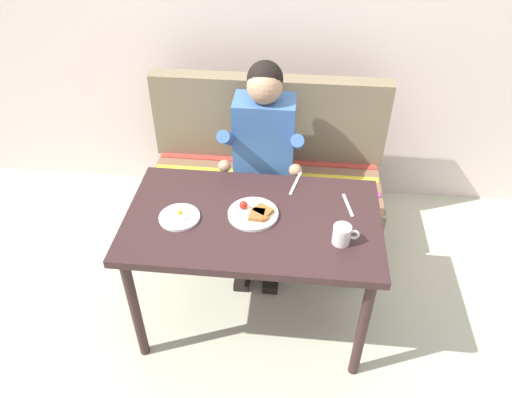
% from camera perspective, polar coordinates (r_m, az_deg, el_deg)
% --- Properties ---
extents(ground_plane, '(8.00, 8.00, 0.00)m').
position_cam_1_polar(ground_plane, '(2.80, -0.32, -13.50)').
color(ground_plane, beige).
extents(back_wall, '(4.40, 0.10, 2.60)m').
position_cam_1_polar(back_wall, '(3.12, 2.27, 21.67)').
color(back_wall, beige).
rests_on(back_wall, ground).
extents(table, '(1.20, 0.70, 0.73)m').
position_cam_1_polar(table, '(2.32, -0.38, -3.70)').
color(table, '#342021').
rests_on(table, ground).
extents(couch, '(1.44, 0.56, 1.00)m').
position_cam_1_polar(couch, '(3.11, 1.16, 1.47)').
color(couch, '#78694F').
rests_on(couch, ground).
extents(person, '(0.45, 0.61, 1.21)m').
position_cam_1_polar(person, '(2.73, 0.83, 6.11)').
color(person, '#3E68A4').
rests_on(person, ground).
extents(plate_breakfast, '(0.24, 0.24, 0.05)m').
position_cam_1_polar(plate_breakfast, '(2.27, -0.13, -1.71)').
color(plate_breakfast, white).
rests_on(plate_breakfast, table).
extents(plate_eggs, '(0.19, 0.19, 0.04)m').
position_cam_1_polar(plate_eggs, '(2.29, -9.00, -2.09)').
color(plate_eggs, white).
rests_on(plate_eggs, table).
extents(coffee_mug, '(0.12, 0.08, 0.09)m').
position_cam_1_polar(coffee_mug, '(2.15, 10.12, -4.10)').
color(coffee_mug, white).
rests_on(coffee_mug, table).
extents(fork, '(0.05, 0.17, 0.00)m').
position_cam_1_polar(fork, '(2.38, 10.75, -0.71)').
color(fork, silver).
rests_on(fork, table).
extents(knife, '(0.06, 0.20, 0.00)m').
position_cam_1_polar(knife, '(2.48, 4.68, 1.89)').
color(knife, silver).
rests_on(knife, table).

